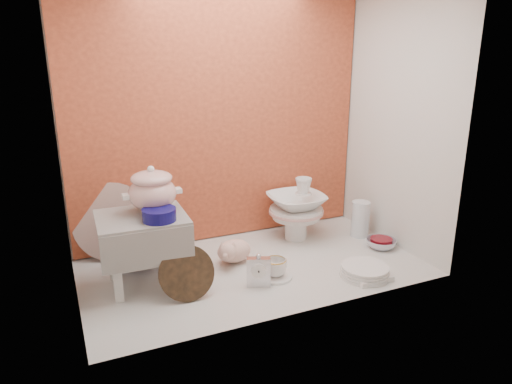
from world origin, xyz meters
TOP-DOWN VIEW (x-y plane):
  - ground at (0.00, 0.00)m, footprint 1.80×1.80m
  - niche_shell at (0.00, 0.18)m, footprint 1.86×1.03m
  - step_stool at (-0.57, 0.05)m, footprint 0.44×0.38m
  - soup_tureen at (-0.50, 0.09)m, footprint 0.33×0.33m
  - cobalt_bowl at (-0.51, -0.05)m, footprint 0.19×0.19m
  - floral_platter at (-0.67, 0.43)m, footprint 0.46×0.25m
  - blue_white_vase at (-0.55, 0.28)m, footprint 0.31×0.31m
  - lacquer_tray at (-0.42, -0.16)m, footprint 0.27×0.12m
  - mantel_clock at (-0.06, -0.20)m, footprint 0.12×0.08m
  - plush_pig at (-0.08, 0.10)m, footprint 0.29×0.25m
  - teacup_saucer at (0.05, -0.15)m, footprint 0.20×0.20m
  - gold_rim_teacup at (0.05, -0.15)m, footprint 0.16×0.16m
  - lattice_dish at (0.49, -0.34)m, footprint 0.20×0.20m
  - dinner_plate_stack at (0.49, -0.33)m, footprint 0.26×0.26m
  - crystal_bowl at (0.79, -0.07)m, footprint 0.23×0.23m
  - clear_glass_vase at (0.79, 0.14)m, footprint 0.12×0.12m
  - porcelain_tower at (0.40, 0.27)m, footprint 0.38×0.38m

SIDE VIEW (x-z plane):
  - ground at x=0.00m, z-range 0.00..0.00m
  - teacup_saucer at x=0.05m, z-range 0.00..0.01m
  - lattice_dish at x=0.49m, z-range 0.00..0.03m
  - crystal_bowl at x=0.79m, z-range 0.00..0.05m
  - dinner_plate_stack at x=0.49m, z-range 0.00..0.06m
  - gold_rim_teacup at x=0.05m, z-range 0.01..0.11m
  - plush_pig at x=-0.08m, z-range 0.00..0.14m
  - mantel_clock at x=-0.06m, z-range 0.00..0.17m
  - clear_glass_vase at x=0.79m, z-range 0.00..0.22m
  - lacquer_tray at x=-0.42m, z-range 0.00..0.25m
  - blue_white_vase at x=-0.55m, z-range 0.00..0.26m
  - step_stool at x=-0.57m, z-range 0.00..0.37m
  - porcelain_tower at x=0.40m, z-range 0.00..0.39m
  - floral_platter at x=-0.67m, z-range 0.00..0.43m
  - cobalt_bowl at x=-0.51m, z-range 0.37..0.42m
  - soup_tureen at x=-0.50m, z-range 0.37..0.60m
  - niche_shell at x=0.00m, z-range 0.17..1.70m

